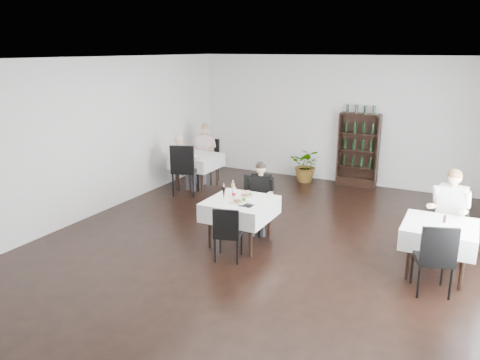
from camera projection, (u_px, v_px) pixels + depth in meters
name	position (u px, v px, depth m)	size (l,w,h in m)	color
room_shell	(257.00, 158.00, 7.27)	(9.00, 9.00, 9.00)	black
wine_shelf	(358.00, 151.00, 10.89)	(0.90, 0.28, 1.75)	black
main_table	(240.00, 209.00, 7.64)	(1.03, 1.03, 0.77)	black
left_table	(197.00, 161.00, 10.83)	(0.98, 0.98, 0.77)	black
right_table	(439.00, 234.00, 6.59)	(0.98, 0.98, 0.77)	black
potted_tree	(307.00, 165.00, 11.34)	(0.75, 0.65, 0.83)	#28561D
main_chair_far	(254.00, 200.00, 8.23)	(0.50, 0.50, 0.99)	black
main_chair_near	(227.00, 231.00, 7.05)	(0.49, 0.49, 0.87)	black
left_chair_far	(208.00, 157.00, 11.35)	(0.51, 0.51, 1.04)	black
left_chair_near	(184.00, 167.00, 10.20)	(0.66, 0.67, 1.15)	black
right_chair_far	(449.00, 222.00, 7.18)	(0.59, 0.60, 1.00)	black
right_chair_near	(435.00, 255.00, 6.05)	(0.58, 0.58, 1.00)	black
diner_main	(260.00, 192.00, 8.16)	(0.52, 0.56, 1.26)	#43434B
diner_left_far	(205.00, 148.00, 11.30)	(0.55, 0.56, 1.41)	#43434B
diner_left_near	(181.00, 159.00, 10.33)	(0.56, 0.59, 1.36)	#43434B
diner_right_far	(450.00, 208.00, 7.07)	(0.57, 0.60, 1.42)	#43434B
plate_far	(247.00, 196.00, 7.76)	(0.30, 0.30, 0.07)	white
plate_near	(240.00, 201.00, 7.47)	(0.28, 0.28, 0.08)	white
pilsner_dark	(224.00, 193.00, 7.61)	(0.06, 0.06, 0.27)	black
pilsner_lager	(233.00, 190.00, 7.76)	(0.06, 0.06, 0.28)	gold
coke_bottle	(234.00, 193.00, 7.62)	(0.07, 0.07, 0.25)	silver
napkin_cutlery	(246.00, 205.00, 7.32)	(0.21, 0.22, 0.02)	black
pepper_mill	(445.00, 219.00, 6.61)	(0.04, 0.04, 0.10)	black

